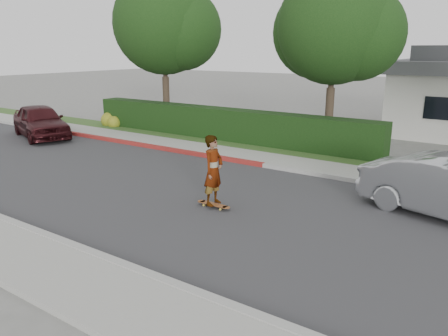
{
  "coord_description": "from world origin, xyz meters",
  "views": [
    {
      "loc": [
        8.38,
        -9.34,
        4.17
      ],
      "look_at": [
        1.91,
        0.19,
        1.0
      ],
      "focal_mm": 35.0,
      "sensor_mm": 36.0,
      "label": 1
    }
  ],
  "objects": [
    {
      "name": "tree_left",
      "position": [
        -7.51,
        8.69,
        5.26
      ],
      "size": [
        5.99,
        5.21,
        8.0
      ],
      "color": "#33261C",
      "rests_on": "ground"
    },
    {
      "name": "sidewalk_far",
      "position": [
        0.0,
        5.0,
        0.06
      ],
      "size": [
        60.0,
        1.6,
        0.12
      ],
      "primitive_type": "cube",
      "color": "gray",
      "rests_on": "ground"
    },
    {
      "name": "curb_far",
      "position": [
        0.0,
        4.1,
        0.07
      ],
      "size": [
        60.0,
        0.2,
        0.15
      ],
      "primitive_type": "cube",
      "color": "#9E9E99",
      "rests_on": "ground"
    },
    {
      "name": "ground",
      "position": [
        0.0,
        0.0,
        0.0
      ],
      "size": [
        120.0,
        120.0,
        0.0
      ],
      "primitive_type": "plane",
      "color": "slate",
      "rests_on": "ground"
    },
    {
      "name": "skateboarder",
      "position": [
        1.91,
        -0.31,
        1.05
      ],
      "size": [
        0.48,
        0.71,
        1.89
      ],
      "primitive_type": "imported",
      "rotation": [
        0.0,
        0.0,
        1.61
      ],
      "color": "white",
      "rests_on": "skateboard"
    },
    {
      "name": "curb_near",
      "position": [
        0.0,
        -4.1,
        0.07
      ],
      "size": [
        60.0,
        0.2,
        0.15
      ],
      "primitive_type": "cube",
      "color": "#9E9E99",
      "rests_on": "ground"
    },
    {
      "name": "car_maroon",
      "position": [
        -10.61,
        2.9,
        0.79
      ],
      "size": [
        4.99,
        3.34,
        1.58
      ],
      "primitive_type": "imported",
      "rotation": [
        0.0,
        0.0,
        1.22
      ],
      "color": "#381115",
      "rests_on": "ground"
    },
    {
      "name": "planting_strip",
      "position": [
        0.0,
        6.6,
        0.05
      ],
      "size": [
        60.0,
        1.6,
        0.1
      ],
      "primitive_type": "cube",
      "color": "#2D4C1E",
      "rests_on": "ground"
    },
    {
      "name": "road",
      "position": [
        0.0,
        0.0,
        0.01
      ],
      "size": [
        60.0,
        8.0,
        0.01
      ],
      "primitive_type": "cube",
      "color": "#2D2D30",
      "rests_on": "ground"
    },
    {
      "name": "sidewalk_near",
      "position": [
        0.0,
        -5.0,
        0.06
      ],
      "size": [
        60.0,
        1.6,
        0.12
      ],
      "primitive_type": "cube",
      "color": "gray",
      "rests_on": "ground"
    },
    {
      "name": "tree_center",
      "position": [
        1.49,
        9.19,
        4.9
      ],
      "size": [
        5.66,
        4.84,
        7.44
      ],
      "color": "#33261C",
      "rests_on": "ground"
    },
    {
      "name": "skateboard",
      "position": [
        1.91,
        -0.31,
        0.09
      ],
      "size": [
        1.04,
        0.22,
        0.1
      ],
      "rotation": [
        0.0,
        0.0,
        -0.01
      ],
      "color": "yellow",
      "rests_on": "ground"
    },
    {
      "name": "flowering_shrub",
      "position": [
        -10.01,
        6.74,
        0.33
      ],
      "size": [
        1.4,
        1.0,
        0.9
      ],
      "color": "#2D4C19",
      "rests_on": "ground"
    },
    {
      "name": "curb_red_section",
      "position": [
        -5.0,
        4.1,
        0.08
      ],
      "size": [
        12.0,
        0.21,
        0.15
      ],
      "primitive_type": "cube",
      "color": "maroon",
      "rests_on": "ground"
    },
    {
      "name": "hedge",
      "position": [
        -3.0,
        7.2,
        0.75
      ],
      "size": [
        15.0,
        1.0,
        1.5
      ],
      "primitive_type": "cube",
      "color": "black",
      "rests_on": "ground"
    }
  ]
}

